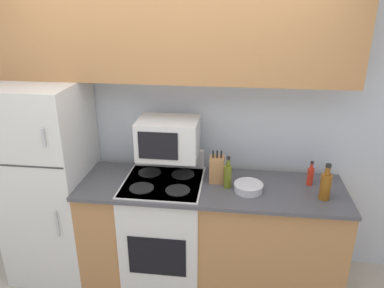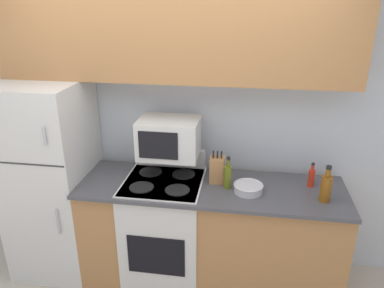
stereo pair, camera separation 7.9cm
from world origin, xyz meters
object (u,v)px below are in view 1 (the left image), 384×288
Objects in this scene: microwave at (168,138)px; bottle_whiskey at (326,185)px; knife_block at (217,169)px; bowl at (248,187)px; bottle_olive_oil at (228,175)px; refrigerator at (50,182)px; bottle_hot_sauce at (310,176)px; stove at (165,229)px.

microwave reaches higher than bottle_whiskey.
microwave reaches higher than knife_block.
bottle_olive_oil is (-0.16, 0.04, 0.07)m from bowl.
refrigerator reaches higher than microwave.
bottle_hot_sauce reaches higher than bowl.
refrigerator reaches higher than bottle_olive_oil.
bottle_whiskey reaches higher than bowl.
knife_block reaches higher than stove.
bottle_hot_sauce is (1.16, 0.11, 0.53)m from stove.
bottle_olive_oil reaches higher than stove.
bowl is 0.56m from bottle_whiskey.
stove is at bearing -2.53° from refrigerator.
bottle_olive_oil is 0.93× the size of bottle_whiskey.
refrigerator is 2.23m from bottle_whiskey.
knife_block is at bearing 167.61° from bottle_whiskey.
knife_block is at bearing 152.26° from bowl.
bowl is 1.13× the size of bottle_hot_sauce.
knife_block is 0.97× the size of bottle_whiskey.
bottle_olive_oil is (0.51, -0.02, 0.55)m from stove.
stove is 0.75m from bottle_olive_oil.
bottle_olive_oil is (0.09, -0.09, -0.01)m from knife_block.
stove is at bearing -101.32° from microwave.
microwave is at bearing 4.73° from refrigerator.
bottle_hot_sauce is at bearing 107.89° from bottle_whiskey.
bottle_whiskey is at bearing -4.98° from stove.
bottle_hot_sauce is (2.15, 0.06, 0.16)m from refrigerator.
stove is at bearing -170.72° from knife_block.
refrigerator is 1.52m from bottle_olive_oil.
bottle_olive_oil is at bearing 172.86° from bottle_whiskey.
refrigerator is at bearing -178.97° from knife_block.
refrigerator is 1.43m from knife_block.
bottle_hot_sauce is at bearing 2.91° from knife_block.
microwave is 1.71× the size of bottle_whiskey.
bowl is at bearing -160.66° from bottle_hot_sauce.
bowl is at bearing -16.38° from microwave.
bowl is (0.65, -0.19, -0.30)m from microwave.
bottle_whiskey is (2.21, -0.15, 0.19)m from refrigerator.
microwave is (0.03, 0.13, 0.78)m from stove.
bottle_hot_sauce is (0.48, 0.17, 0.04)m from bowl.
knife_block is 0.82m from bottle_whiskey.
stove is 0.83m from bowl.
refrigerator reaches higher than bottle_hot_sauce.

